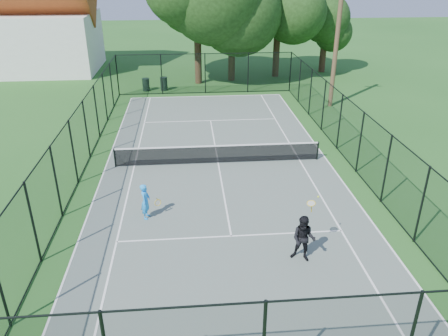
{
  "coord_description": "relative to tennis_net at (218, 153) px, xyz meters",
  "views": [
    {
      "loc": [
        -1.41,
        -19.6,
        9.1
      ],
      "look_at": [
        0.03,
        -3.0,
        1.2
      ],
      "focal_mm": 35.0,
      "sensor_mm": 36.0,
      "label": 1
    }
  ],
  "objects": [
    {
      "name": "player_black",
      "position": [
        2.22,
        -7.96,
        0.31
      ],
      "size": [
        1.1,
        1.15,
        2.04
      ],
      "color": "black",
      "rests_on": "tennis_court"
    },
    {
      "name": "utility_pole",
      "position": [
        8.49,
        9.0,
        3.4
      ],
      "size": [
        1.4,
        0.3,
        7.84
      ],
      "color": "#4C3823",
      "rests_on": "ground"
    },
    {
      "name": "tree_near_mid",
      "position": [
        2.4,
        16.94,
        5.15
      ],
      "size": [
        7.11,
        7.11,
        9.29
      ],
      "color": "#332114",
      "rests_on": "ground"
    },
    {
      "name": "fence",
      "position": [
        0.0,
        0.0,
        0.92
      ],
      "size": [
        13.1,
        26.1,
        3.0
      ],
      "color": "black",
      "rests_on": "ground"
    },
    {
      "name": "ground",
      "position": [
        0.0,
        0.0,
        -0.58
      ],
      "size": [
        120.0,
        120.0,
        0.0
      ],
      "primitive_type": "plane",
      "color": "#23571E"
    },
    {
      "name": "tennis_net",
      "position": [
        0.0,
        0.0,
        0.0
      ],
      "size": [
        10.08,
        0.08,
        0.95
      ],
      "color": "black",
      "rests_on": "tennis_court"
    },
    {
      "name": "player_blue",
      "position": [
        -3.15,
        -4.83,
        0.2
      ],
      "size": [
        0.8,
        0.57,
        1.44
      ],
      "color": "#1D96F8",
      "rests_on": "tennis_court"
    },
    {
      "name": "tree_near_right",
      "position": [
        6.36,
        17.95,
        5.25
      ],
      "size": [
        6.64,
        6.64,
        9.17
      ],
      "color": "#332114",
      "rests_on": "ground"
    },
    {
      "name": "trash_bin_left",
      "position": [
        -4.56,
        14.06,
        -0.09
      ],
      "size": [
        0.58,
        0.58,
        0.97
      ],
      "color": "black",
      "rests_on": "ground"
    },
    {
      "name": "building",
      "position": [
        -17.0,
        22.0,
        4.35
      ],
      "size": [
        15.3,
        8.15,
        11.87
      ],
      "color": "silver",
      "rests_on": "ground"
    },
    {
      "name": "trash_bin_right",
      "position": [
        -3.18,
        14.07,
        -0.06
      ],
      "size": [
        0.58,
        0.58,
        1.03
      ],
      "color": "black",
      "rests_on": "ground"
    },
    {
      "name": "tennis_court",
      "position": [
        0.0,
        0.0,
        -0.55
      ],
      "size": [
        11.0,
        24.0,
        0.06
      ],
      "primitive_type": "cube",
      "color": "slate",
      "rests_on": "ground"
    },
    {
      "name": "tree_far_right",
      "position": [
        10.91,
        19.31,
        2.95
      ],
      "size": [
        4.32,
        4.32,
        5.71
      ],
      "color": "#332114",
      "rests_on": "ground"
    }
  ]
}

